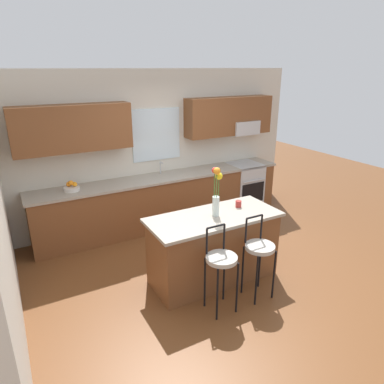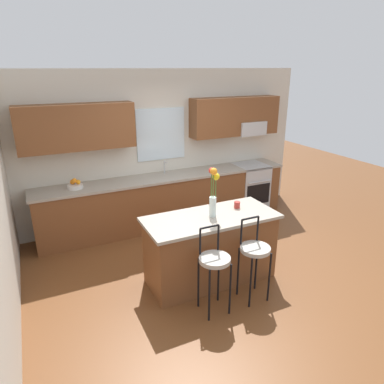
{
  "view_description": "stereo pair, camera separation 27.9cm",
  "coord_description": "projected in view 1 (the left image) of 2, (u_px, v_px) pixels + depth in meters",
  "views": [
    {
      "loc": [
        -2.37,
        -3.61,
        2.72
      ],
      "look_at": [
        -0.08,
        0.55,
        1.0
      ],
      "focal_mm": 32.41,
      "sensor_mm": 36.0,
      "label": 1
    },
    {
      "loc": [
        -2.13,
        -3.74,
        2.72
      ],
      "look_at": [
        -0.08,
        0.55,
        1.0
      ],
      "focal_mm": 32.41,
      "sensor_mm": 36.0,
      "label": 2
    }
  ],
  "objects": [
    {
      "name": "fruit_bowl_oranges",
      "position": [
        72.0,
        187.0,
        5.34
      ],
      "size": [
        0.24,
        0.24,
        0.16
      ],
      "color": "silver",
      "rests_on": "counter_run"
    },
    {
      "name": "bar_stool_near",
      "position": [
        221.0,
        262.0,
        3.93
      ],
      "size": [
        0.36,
        0.36,
        1.04
      ],
      "color": "black",
      "rests_on": "ground"
    },
    {
      "name": "bar_stool_middle",
      "position": [
        259.0,
        250.0,
        4.17
      ],
      "size": [
        0.36,
        0.36,
        1.04
      ],
      "color": "black",
      "rests_on": "ground"
    },
    {
      "name": "ground_plane",
      "position": [
        215.0,
        268.0,
        4.97
      ],
      "size": [
        14.0,
        14.0,
        0.0
      ],
      "primitive_type": "plane",
      "color": "brown"
    },
    {
      "name": "kitchen_island",
      "position": [
        213.0,
        247.0,
        4.6
      ],
      "size": [
        1.73,
        0.76,
        0.92
      ],
      "color": "brown",
      "rests_on": "ground"
    },
    {
      "name": "flower_vase",
      "position": [
        216.0,
        191.0,
        4.34
      ],
      "size": [
        0.14,
        0.13,
        0.65
      ],
      "color": "silver",
      "rests_on": "kitchen_island"
    },
    {
      "name": "back_wall_assembly",
      "position": [
        158.0,
        140.0,
        6.11
      ],
      "size": [
        5.6,
        0.5,
        2.7
      ],
      "color": "beige",
      "rests_on": "ground"
    },
    {
      "name": "oven_range",
      "position": [
        244.0,
        186.0,
        6.99
      ],
      "size": [
        0.6,
        0.64,
        0.92
      ],
      "color": "#B7BABC",
      "rests_on": "ground"
    },
    {
      "name": "sink_faucet",
      "position": [
        161.0,
        166.0,
        6.13
      ],
      "size": [
        0.02,
        0.13,
        0.23
      ],
      "color": "#B7BABC",
      "rests_on": "counter_run"
    },
    {
      "name": "mug_ceramic",
      "position": [
        238.0,
        204.0,
        4.71
      ],
      "size": [
        0.08,
        0.08,
        0.09
      ],
      "primitive_type": "cylinder",
      "color": "#A52D28",
      "rests_on": "kitchen_island"
    },
    {
      "name": "counter_run",
      "position": [
        165.0,
        200.0,
        6.22
      ],
      "size": [
        4.56,
        0.64,
        0.92
      ],
      "color": "brown",
      "rests_on": "ground"
    }
  ]
}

